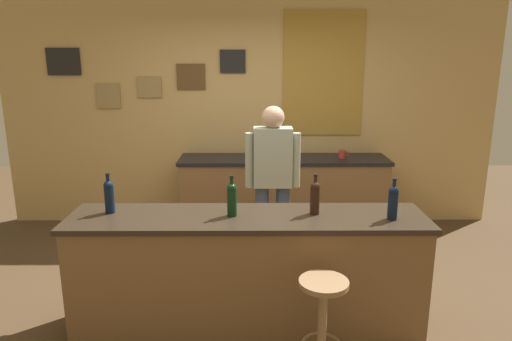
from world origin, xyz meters
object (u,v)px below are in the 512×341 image
(wine_bottle_a, at_px, (109,195))
(wine_glass_a, at_px, (253,148))
(wine_bottle_c, at_px, (315,196))
(bar_stool, at_px, (323,312))
(wine_bottle_b, at_px, (232,198))
(wine_bottle_d, at_px, (393,201))
(bartender, at_px, (273,178))
(wine_glass_b, at_px, (260,149))
(coffee_mug, at_px, (342,154))

(wine_bottle_a, distance_m, wine_glass_a, 2.27)
(wine_bottle_a, distance_m, wine_bottle_c, 1.53)
(bar_stool, bearing_deg, wine_bottle_b, 137.66)
(bar_stool, bearing_deg, wine_bottle_d, 40.45)
(wine_bottle_b, xyz_separation_m, wine_glass_a, (0.15, 2.08, -0.05))
(bartender, bearing_deg, wine_glass_b, 95.83)
(wine_glass_a, height_order, wine_glass_b, same)
(wine_bottle_b, relative_size, wine_glass_a, 1.97)
(wine_bottle_c, bearing_deg, wine_bottle_d, -12.49)
(wine_bottle_b, height_order, wine_bottle_d, same)
(wine_bottle_b, xyz_separation_m, wine_glass_b, (0.24, 2.02, -0.05))
(wine_bottle_a, relative_size, wine_bottle_b, 1.00)
(bar_stool, bearing_deg, wine_glass_a, 99.82)
(bartender, bearing_deg, wine_bottle_b, -108.60)
(wine_bottle_b, xyz_separation_m, wine_bottle_d, (1.16, -0.08, 0.00))
(bartender, height_order, wine_bottle_b, bartender)
(wine_bottle_c, height_order, wine_glass_b, wine_bottle_c)
(wine_glass_b, bearing_deg, bartender, -84.17)
(coffee_mug, bearing_deg, bartender, -129.68)
(wine_bottle_b, relative_size, wine_bottle_d, 1.00)
(bartender, distance_m, coffee_mug, 1.34)
(wine_bottle_c, height_order, coffee_mug, wine_bottle_c)
(wine_glass_a, xyz_separation_m, wine_glass_b, (0.09, -0.06, 0.00))
(wine_glass_b, relative_size, coffee_mug, 1.24)
(wine_glass_a, bearing_deg, wine_bottle_c, -77.19)
(wine_bottle_d, xyz_separation_m, coffee_mug, (0.04, 2.12, -0.11))
(bartender, xyz_separation_m, wine_bottle_a, (-1.26, -0.93, 0.12))
(wine_bottle_a, xyz_separation_m, wine_glass_a, (1.07, 2.00, -0.05))
(wine_bottle_c, bearing_deg, coffee_mug, 73.78)
(wine_glass_b, bearing_deg, wine_glass_a, 146.06)
(wine_bottle_d, xyz_separation_m, wine_glass_b, (-0.92, 2.10, -0.05))
(wine_bottle_d, bearing_deg, wine_bottle_c, 167.51)
(wine_bottle_c, xyz_separation_m, wine_glass_a, (-0.46, 2.04, -0.05))
(bartender, xyz_separation_m, bar_stool, (0.27, -1.56, -0.48))
(wine_bottle_d, height_order, wine_glass_b, wine_bottle_d)
(wine_bottle_b, bearing_deg, wine_bottle_d, -3.99)
(wine_bottle_a, height_order, coffee_mug, wine_bottle_a)
(bartender, relative_size, coffee_mug, 12.96)
(bar_stool, bearing_deg, wine_bottle_c, 89.19)
(wine_bottle_c, relative_size, wine_glass_b, 1.97)
(bar_stool, distance_m, wine_bottle_a, 1.75)
(wine_bottle_d, bearing_deg, wine_bottle_b, 176.01)
(wine_bottle_a, xyz_separation_m, coffee_mug, (2.11, 1.97, -0.11))
(wine_bottle_d, bearing_deg, bartender, 126.91)
(bar_stool, height_order, wine_bottle_c, wine_bottle_c)
(wine_bottle_c, relative_size, wine_bottle_d, 1.00)
(wine_bottle_a, xyz_separation_m, wine_bottle_c, (1.53, -0.03, 0.00))
(bar_stool, bearing_deg, bartender, 99.67)
(wine_bottle_a, relative_size, wine_bottle_d, 1.00)
(bar_stool, relative_size, wine_glass_b, 4.39)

